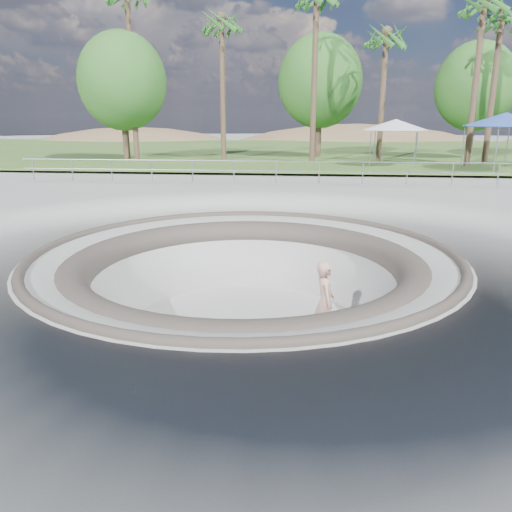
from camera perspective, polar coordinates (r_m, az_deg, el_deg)
name	(u,v)px	position (r m, az deg, el deg)	size (l,w,h in m)	color
ground	(245,253)	(12.06, -1.31, 0.31)	(180.00, 180.00, 0.00)	#A8A7A2
skate_bowl	(245,323)	(12.67, -1.26, -7.69)	(14.00, 14.00, 4.10)	#A8A7A2
grass_strip	(292,151)	(45.66, 4.11, 11.93)	(180.00, 36.00, 0.12)	#3C6327
distant_hills	(324,193)	(69.50, 7.78, 7.12)	(103.20, 45.00, 28.60)	brown
safety_railing	(276,172)	(23.72, 2.33, 9.62)	(25.00, 0.06, 1.03)	gray
skateboard	(323,342)	(11.77, 7.70, -9.74)	(0.90, 0.35, 0.09)	brown
skater	(325,302)	(11.39, 7.88, -5.26)	(0.70, 0.46, 1.93)	tan
canopy_white	(396,125)	(32.16, 15.66, 14.23)	(5.30, 5.30, 2.75)	gray
canopy_blue	(506,120)	(31.42, 26.63, 13.76)	(5.87, 5.87, 3.11)	gray
palm_b	(222,26)	(36.03, -3.96, 24.71)	(2.60, 2.60, 10.05)	brown
palm_c	(317,2)	(34.02, 6.94, 26.87)	(2.60, 2.60, 11.12)	brown
palm_d	(386,40)	(35.17, 14.66, 22.78)	(2.60, 2.60, 8.92)	brown
palm_e	(484,9)	(33.94, 24.60, 24.30)	(2.60, 2.60, 10.23)	brown
palm_f	(502,21)	(35.50, 26.26, 22.91)	(2.60, 2.60, 9.73)	brown
bushy_tree_left	(122,81)	(36.01, -15.07, 18.71)	(5.85, 5.32, 8.43)	brown
bushy_tree_mid	(320,81)	(38.43, 7.33, 19.18)	(6.07, 5.52, 8.76)	brown
bushy_tree_right	(476,87)	(39.91, 23.85, 17.29)	(5.60, 5.09, 8.08)	brown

